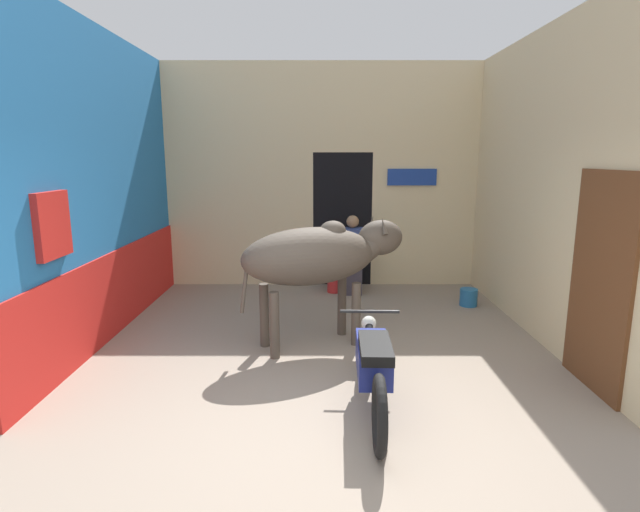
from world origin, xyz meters
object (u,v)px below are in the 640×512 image
object	(u,v)px
cow	(322,256)
shopkeeper_seated	(355,253)
bucket	(471,297)
plastic_stool	(336,278)
motorcycle_near	(375,363)

from	to	relation	value
cow	shopkeeper_seated	xyz separation A→B (m)	(0.53, 2.28, -0.41)
shopkeeper_seated	bucket	world-z (taller)	shopkeeper_seated
cow	plastic_stool	world-z (taller)	cow
shopkeeper_seated	plastic_stool	bearing A→B (deg)	172.75
motorcycle_near	plastic_stool	xyz separation A→B (m)	(-0.24, 3.88, -0.18)
cow	shopkeeper_seated	distance (m)	2.38
plastic_stool	shopkeeper_seated	bearing A→B (deg)	-7.25
cow	plastic_stool	xyz separation A→B (m)	(0.23, 2.32, -0.84)
cow	bucket	distance (m)	2.89
shopkeeper_seated	cow	bearing A→B (deg)	-103.11
motorcycle_near	bucket	size ratio (longest dim) A/B	7.79
motorcycle_near	plastic_stool	distance (m)	3.89
motorcycle_near	plastic_stool	world-z (taller)	motorcycle_near
cow	motorcycle_near	distance (m)	1.76
shopkeeper_seated	motorcycle_near	bearing A→B (deg)	-90.88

